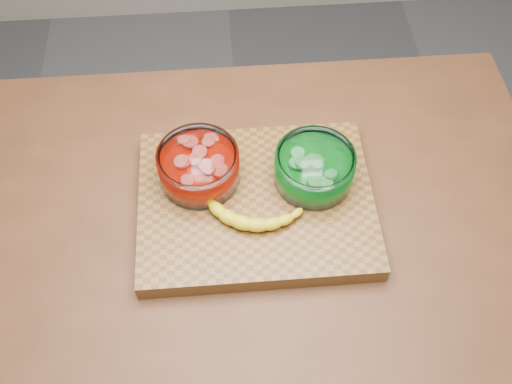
{
  "coord_description": "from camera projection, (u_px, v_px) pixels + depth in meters",
  "views": [
    {
      "loc": [
        -0.05,
        -0.6,
        1.85
      ],
      "look_at": [
        0.0,
        0.0,
        0.96
      ],
      "focal_mm": 40.0,
      "sensor_mm": 36.0,
      "label": 1
    }
  ],
  "objects": [
    {
      "name": "ground",
      "position": [
        256.0,
        355.0,
        1.87
      ],
      "size": [
        3.5,
        3.5,
        0.0
      ],
      "primitive_type": "plane",
      "color": "#4F4F53",
      "rests_on": "ground"
    },
    {
      "name": "counter",
      "position": [
        256.0,
        300.0,
        1.5
      ],
      "size": [
        1.2,
        0.8,
        0.9
      ],
      "primitive_type": "cube",
      "color": "#4D2A17",
      "rests_on": "ground"
    },
    {
      "name": "cutting_board",
      "position": [
        256.0,
        203.0,
        1.11
      ],
      "size": [
        0.45,
        0.35,
        0.04
      ],
      "primitive_type": "cube",
      "color": "brown",
      "rests_on": "counter"
    },
    {
      "name": "bowl_red",
      "position": [
        199.0,
        167.0,
        1.09
      ],
      "size": [
        0.16,
        0.16,
        0.07
      ],
      "color": "white",
      "rests_on": "cutting_board"
    },
    {
      "name": "bowl_green",
      "position": [
        314.0,
        168.0,
        1.09
      ],
      "size": [
        0.15,
        0.15,
        0.07
      ],
      "color": "white",
      "rests_on": "cutting_board"
    },
    {
      "name": "banana",
      "position": [
        251.0,
        205.0,
        1.06
      ],
      "size": [
        0.22,
        0.14,
        0.03
      ],
      "primitive_type": null,
      "color": "gold",
      "rests_on": "cutting_board"
    }
  ]
}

